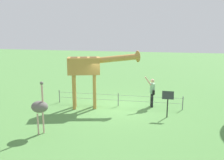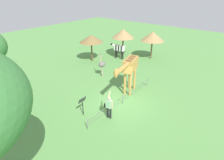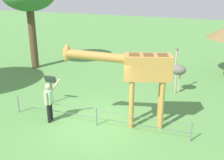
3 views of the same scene
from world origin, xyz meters
The scene contains 10 objects.
ground_plane centered at (0.00, 0.00, 0.00)m, with size 60.00×60.00×0.00m, color #568E47.
giraffe centered at (-1.44, -0.40, 2.20)m, with size 3.91×1.51×3.15m.
visitor centered at (1.85, 0.38, 0.90)m, with size 0.59×0.58×1.75m.
zebra centered at (-7.44, -5.85, 1.16)m, with size 0.63×1.83×1.66m.
ostrich centered at (-2.55, -4.10, 1.18)m, with size 0.70×0.56×2.25m.
shade_hut_near centered at (-8.37, -5.96, 2.70)m, with size 2.55×2.55×3.21m.
shade_hut_far centered at (-9.71, -2.89, 2.59)m, with size 2.59×2.59×3.10m.
shade_hut_aside centered at (-4.89, -7.67, 2.52)m, with size 2.54×2.54×2.94m.
info_sign centered at (2.66, -1.14, 0.95)m, with size 0.56×0.21×1.32m.
wire_fence centered at (0.00, 0.14, 0.40)m, with size 7.05×0.05×0.75m.
Camera 2 is at (9.35, 6.67, 7.58)m, focal length 30.25 mm.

